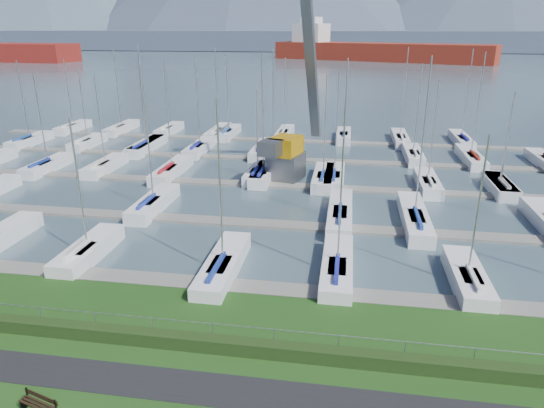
# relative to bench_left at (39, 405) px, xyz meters

# --- Properties ---
(path) EXTENTS (160.00, 2.00, 0.04)m
(path) POSITION_rel_bench_left_xyz_m (6.62, 2.37, -0.41)
(path) COLOR black
(path) RESTS_ON grass
(water) EXTENTS (800.00, 540.00, 0.20)m
(water) POSITION_rel_bench_left_xyz_m (6.62, 265.37, -0.82)
(water) COLOR #445964
(hedge) EXTENTS (80.00, 0.70, 0.70)m
(hedge) POSITION_rel_bench_left_xyz_m (6.62, 4.97, -0.07)
(hedge) COLOR #1F3513
(hedge) RESTS_ON grass
(fence) EXTENTS (80.00, 0.04, 0.04)m
(fence) POSITION_rel_bench_left_xyz_m (6.62, 5.37, 0.78)
(fence) COLOR gray
(fence) RESTS_ON grass
(foothill) EXTENTS (900.00, 80.00, 12.00)m
(foothill) POSITION_rel_bench_left_xyz_m (6.62, 335.37, 5.58)
(foothill) COLOR #454F65
(foothill) RESTS_ON water
(docks) EXTENTS (90.00, 41.60, 0.25)m
(docks) POSITION_rel_bench_left_xyz_m (6.62, 31.37, -0.64)
(docks) COLOR slate
(docks) RESTS_ON water
(bench_left) EXTENTS (1.85, 0.91, 0.85)m
(bench_left) POSITION_rel_bench_left_xyz_m (0.00, 0.00, 0.00)
(bench_left) COLOR black
(bench_left) RESTS_ON grass
(crane) EXTENTS (5.37, 13.47, 22.35)m
(crane) POSITION_rel_bench_left_xyz_m (5.91, 34.81, 4.91)
(crane) COLOR #505257
(crane) RESTS_ON water
(cargo_ship_mid) EXTENTS (100.18, 54.30, 21.50)m
(cargo_ship_mid) POSITION_rel_bench_left_xyz_m (19.80, 225.81, 3.11)
(cargo_ship_mid) COLOR maroon
(cargo_ship_mid) RESTS_ON water
(sailboat_fleet) EXTENTS (75.63, 50.10, 13.17)m
(sailboat_fleet) POSITION_rel_bench_left_xyz_m (4.34, 35.12, 5.02)
(sailboat_fleet) COLOR #2152A7
(sailboat_fleet) RESTS_ON water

